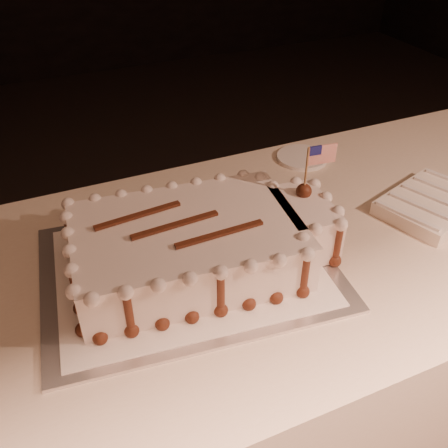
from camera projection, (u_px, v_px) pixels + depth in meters
name	position (u px, v px, depth m)	size (l,w,h in m)	color
banquet_table	(297.00, 342.00, 1.35)	(2.40, 0.80, 0.75)	beige
cake_board	(188.00, 268.00, 1.02)	(0.59, 0.44, 0.01)	silver
doily	(188.00, 266.00, 1.02)	(0.52, 0.40, 0.00)	white
sheet_cake	(202.00, 243.00, 1.00)	(0.57, 0.36, 0.22)	white
napkin_stack	(431.00, 204.00, 1.19)	(0.28, 0.24, 0.04)	white
side_plate	(302.00, 158.00, 1.40)	(0.14, 0.14, 0.01)	white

